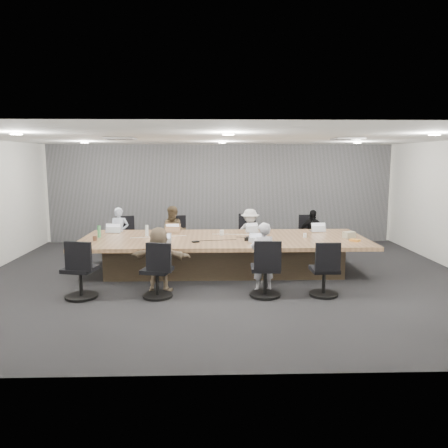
{
  "coord_description": "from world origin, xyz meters",
  "views": [
    {
      "loc": [
        -0.27,
        -8.59,
        2.41
      ],
      "look_at": [
        0.0,
        0.4,
        1.05
      ],
      "focal_mm": 35.0,
      "sensor_mm": 36.0,
      "label": 1
    }
  ],
  "objects_px": {
    "chair_1": "(175,240)",
    "person_1": "(174,232)",
    "stapler": "(249,239)",
    "chair_6": "(265,273)",
    "laptop_6": "(260,245)",
    "laptop_2": "(252,231)",
    "bottle_green_left": "(99,231)",
    "person_2": "(250,233)",
    "laptop_5": "(162,245)",
    "chair_4": "(80,274)",
    "bottle_clear": "(147,230)",
    "chair_5": "(157,275)",
    "chair_7": "(324,274)",
    "chair_2": "(249,238)",
    "person_6": "(263,257)",
    "mug_brown": "(95,238)",
    "conference_table": "(224,253)",
    "chair_3": "(308,239)",
    "person_3": "(312,234)",
    "chair_0": "(123,241)",
    "laptop_3": "(317,231)",
    "snack_packet": "(355,240)",
    "laptop_0": "(114,232)",
    "canvas_bag": "(349,235)",
    "person_5": "(159,259)"
  },
  "relations": [
    {
      "from": "chair_1",
      "to": "person_1",
      "type": "xyz_separation_m",
      "value": [
        0.0,
        -0.35,
        0.26
      ]
    },
    {
      "from": "person_1",
      "to": "stapler",
      "type": "bearing_deg",
      "value": -44.77
    },
    {
      "from": "chair_6",
      "to": "laptop_6",
      "type": "distance_m",
      "value": 0.96
    },
    {
      "from": "laptop_2",
      "to": "bottle_green_left",
      "type": "relative_size",
      "value": 1.1
    },
    {
      "from": "chair_1",
      "to": "person_2",
      "type": "height_order",
      "value": "person_2"
    },
    {
      "from": "laptop_2",
      "to": "laptop_5",
      "type": "bearing_deg",
      "value": 30.57
    },
    {
      "from": "chair_4",
      "to": "laptop_2",
      "type": "distance_m",
      "value": 4.08
    },
    {
      "from": "bottle_clear",
      "to": "chair_1",
      "type": "bearing_deg",
      "value": 70.64
    },
    {
      "from": "chair_5",
      "to": "chair_7",
      "type": "relative_size",
      "value": 1.02
    },
    {
      "from": "chair_2",
      "to": "person_6",
      "type": "relative_size",
      "value": 0.64
    },
    {
      "from": "mug_brown",
      "to": "bottle_clear",
      "type": "bearing_deg",
      "value": 28.0
    },
    {
      "from": "conference_table",
      "to": "chair_4",
      "type": "bearing_deg",
      "value": -146.11
    },
    {
      "from": "chair_1",
      "to": "laptop_6",
      "type": "xyz_separation_m",
      "value": [
        1.84,
        -2.5,
        0.38
      ]
    },
    {
      "from": "chair_3",
      "to": "person_3",
      "type": "height_order",
      "value": "person_3"
    },
    {
      "from": "person_1",
      "to": "chair_0",
      "type": "bearing_deg",
      "value": 165.94
    },
    {
      "from": "chair_5",
      "to": "person_6",
      "type": "distance_m",
      "value": 1.93
    },
    {
      "from": "person_6",
      "to": "chair_1",
      "type": "bearing_deg",
      "value": -67.44
    },
    {
      "from": "bottle_green_left",
      "to": "chair_0",
      "type": "bearing_deg",
      "value": 83.9
    },
    {
      "from": "chair_5",
      "to": "person_6",
      "type": "xyz_separation_m",
      "value": [
        1.88,
        0.35,
        0.23
      ]
    },
    {
      "from": "chair_0",
      "to": "laptop_6",
      "type": "xyz_separation_m",
      "value": [
        3.16,
        -2.5,
        0.38
      ]
    },
    {
      "from": "laptop_3",
      "to": "snack_packet",
      "type": "distance_m",
      "value": 1.35
    },
    {
      "from": "laptop_3",
      "to": "mug_brown",
      "type": "xyz_separation_m",
      "value": [
        -4.84,
        -1.04,
        0.04
      ]
    },
    {
      "from": "chair_0",
      "to": "laptop_3",
      "type": "bearing_deg",
      "value": 151.48
    },
    {
      "from": "person_3",
      "to": "laptop_6",
      "type": "height_order",
      "value": "person_3"
    },
    {
      "from": "laptop_6",
      "to": "bottle_clear",
      "type": "bearing_deg",
      "value": 169.86
    },
    {
      "from": "person_3",
      "to": "laptop_3",
      "type": "distance_m",
      "value": 0.57
    },
    {
      "from": "chair_5",
      "to": "mug_brown",
      "type": "height_order",
      "value": "mug_brown"
    },
    {
      "from": "chair_2",
      "to": "laptop_3",
      "type": "height_order",
      "value": "chair_2"
    },
    {
      "from": "laptop_5",
      "to": "stapler",
      "type": "xyz_separation_m",
      "value": [
        1.71,
        0.45,
        0.02
      ]
    },
    {
      "from": "laptop_3",
      "to": "person_6",
      "type": "relative_size",
      "value": 0.26
    },
    {
      "from": "chair_0",
      "to": "laptop_2",
      "type": "relative_size",
      "value": 2.61
    },
    {
      "from": "chair_4",
      "to": "laptop_0",
      "type": "distance_m",
      "value": 2.52
    },
    {
      "from": "chair_5",
      "to": "laptop_0",
      "type": "relative_size",
      "value": 2.37
    },
    {
      "from": "person_6",
      "to": "laptop_6",
      "type": "relative_size",
      "value": 3.98
    },
    {
      "from": "laptop_5",
      "to": "bottle_clear",
      "type": "height_order",
      "value": "bottle_clear"
    },
    {
      "from": "laptop_3",
      "to": "laptop_5",
      "type": "height_order",
      "value": "same"
    },
    {
      "from": "chair_4",
      "to": "chair_7",
      "type": "bearing_deg",
      "value": 12.02
    },
    {
      "from": "person_3",
      "to": "laptop_5",
      "type": "height_order",
      "value": "person_3"
    },
    {
      "from": "chair_0",
      "to": "canvas_bag",
      "type": "bearing_deg",
      "value": 143.22
    },
    {
      "from": "person_6",
      "to": "canvas_bag",
      "type": "height_order",
      "value": "person_6"
    },
    {
      "from": "chair_2",
      "to": "person_2",
      "type": "distance_m",
      "value": 0.4
    },
    {
      "from": "laptop_6",
      "to": "chair_0",
      "type": "bearing_deg",
      "value": 156.4
    },
    {
      "from": "mug_brown",
      "to": "laptop_0",
      "type": "bearing_deg",
      "value": 80.79
    },
    {
      "from": "chair_5",
      "to": "person_6",
      "type": "relative_size",
      "value": 0.64
    },
    {
      "from": "laptop_3",
      "to": "laptop_2",
      "type": "bearing_deg",
      "value": -6.45
    },
    {
      "from": "chair_3",
      "to": "laptop_0",
      "type": "distance_m",
      "value": 4.77
    },
    {
      "from": "laptop_5",
      "to": "laptop_2",
      "type": "bearing_deg",
      "value": 42.67
    },
    {
      "from": "laptop_3",
      "to": "laptop_6",
      "type": "height_order",
      "value": "same"
    },
    {
      "from": "chair_7",
      "to": "person_5",
      "type": "distance_m",
      "value": 2.95
    },
    {
      "from": "chair_5",
      "to": "person_2",
      "type": "xyz_separation_m",
      "value": [
        1.89,
        3.05,
        0.19
      ]
    }
  ]
}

